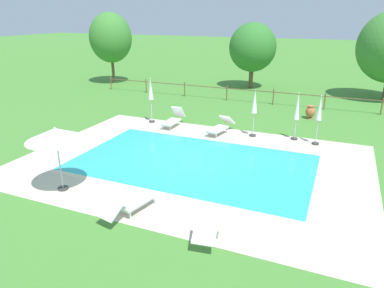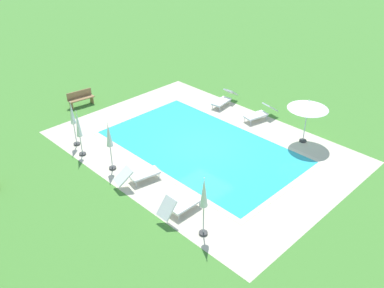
# 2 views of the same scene
# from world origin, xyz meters

# --- Properties ---
(ground_plane) EXTENTS (160.00, 160.00, 0.00)m
(ground_plane) POSITION_xyz_m (0.00, 0.00, 0.00)
(ground_plane) COLOR #478433
(pool_deck_paving) EXTENTS (13.87, 9.89, 0.01)m
(pool_deck_paving) POSITION_xyz_m (0.00, 0.00, 0.00)
(pool_deck_paving) COLOR beige
(pool_deck_paving) RESTS_ON ground
(swimming_pool_water) EXTENTS (9.56, 5.59, 0.01)m
(swimming_pool_water) POSITION_xyz_m (0.00, 0.00, 0.01)
(swimming_pool_water) COLOR #2DB7C6
(swimming_pool_water) RESTS_ON ground
(pool_coping_rim) EXTENTS (10.04, 6.07, 0.01)m
(pool_coping_rim) POSITION_xyz_m (0.00, 0.00, 0.01)
(pool_coping_rim) COLOR beige
(pool_coping_rim) RESTS_ON ground
(sun_lounger_north_near_steps) EXTENTS (0.98, 2.08, 0.84)m
(sun_lounger_north_near_steps) POSITION_xyz_m (-0.16, 4.00, 0.37)
(sun_lounger_north_near_steps) COLOR white
(sun_lounger_north_near_steps) RESTS_ON ground
(sun_lounger_north_mid) EXTENTS (0.89, 2.08, 0.82)m
(sun_lounger_north_mid) POSITION_xyz_m (2.40, -4.37, 0.37)
(sun_lounger_north_mid) COLOR white
(sun_lounger_north_mid) RESTS_ON ground
(sun_lounger_north_far) EXTENTS (0.61, 1.87, 0.98)m
(sun_lounger_north_far) POSITION_xyz_m (-2.91, 4.19, 0.39)
(sun_lounger_north_far) COLOR white
(sun_lounger_north_far) RESTS_ON ground
(sun_lounger_north_end) EXTENTS (1.01, 2.10, 0.82)m
(sun_lounger_north_end) POSITION_xyz_m (-0.21, -4.37, 0.37)
(sun_lounger_north_end) COLOR white
(sun_lounger_north_end) RESTS_ON ground
(patio_umbrella_open_foreground) EXTENTS (1.96, 1.96, 2.28)m
(patio_umbrella_open_foreground) POSITION_xyz_m (-3.22, -3.95, 2.01)
(patio_umbrella_open_foreground) COLOR #383838
(patio_umbrella_open_foreground) RESTS_ON ground
(patio_umbrella_closed_row_west) EXTENTS (0.32, 0.32, 2.35)m
(patio_umbrella_closed_row_west) POSITION_xyz_m (1.47, 4.22, 1.58)
(patio_umbrella_closed_row_west) COLOR #383838
(patio_umbrella_closed_row_west) RESTS_ON ground
(patio_umbrella_closed_row_mid_west) EXTENTS (0.32, 0.32, 2.51)m
(patio_umbrella_closed_row_mid_west) POSITION_xyz_m (-4.34, 4.37, 1.71)
(patio_umbrella_closed_row_mid_west) COLOR #383838
(patio_umbrella_closed_row_mid_west) RESTS_ON ground
(patio_umbrella_closed_row_centre) EXTENTS (0.32, 0.32, 2.33)m
(patio_umbrella_closed_row_centre) POSITION_xyz_m (4.45, 4.22, 1.52)
(patio_umbrella_closed_row_centre) COLOR #383838
(patio_umbrella_closed_row_centre) RESTS_ON ground
(patio_umbrella_closed_row_mid_east) EXTENTS (0.32, 0.32, 2.32)m
(patio_umbrella_closed_row_mid_east) POSITION_xyz_m (3.44, 4.53, 1.48)
(patio_umbrella_closed_row_mid_east) COLOR #383838
(patio_umbrella_closed_row_mid_east) RESTS_ON ground
(terracotta_urn_near_fence) EXTENTS (0.54, 0.54, 0.78)m
(terracotta_urn_near_fence) POSITION_xyz_m (3.76, 8.59, 0.42)
(terracotta_urn_near_fence) COLOR #B7663D
(terracotta_urn_near_fence) RESTS_ON ground
(perimeter_fence) EXTENTS (22.75, 0.08, 1.05)m
(perimeter_fence) POSITION_xyz_m (-0.49, 11.14, 0.69)
(perimeter_fence) COLOR brown
(perimeter_fence) RESTS_ON ground
(tree_far_west) EXTENTS (3.70, 3.70, 5.13)m
(tree_far_west) POSITION_xyz_m (-1.68, 16.14, 3.22)
(tree_far_west) COLOR brown
(tree_far_west) RESTS_ON ground
(tree_centre) EXTENTS (3.55, 3.55, 5.90)m
(tree_centre) POSITION_xyz_m (-13.29, 13.61, 3.82)
(tree_centre) COLOR brown
(tree_centre) RESTS_ON ground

